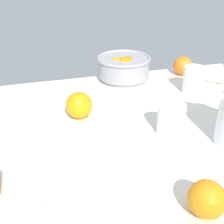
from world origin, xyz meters
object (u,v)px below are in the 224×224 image
at_px(loose_orange_3, 183,66).
at_px(loose_orange_1, 79,105).
at_px(second_glass, 193,81).
at_px(loose_orange_2, 207,199).
at_px(fruit_bowl, 124,67).
at_px(juice_glass, 167,121).

bearing_deg(loose_orange_3, loose_orange_1, -152.82).
distance_m(second_glass, loose_orange_2, 0.60).
bearing_deg(second_glass, loose_orange_3, 73.33).
xyz_separation_m(fruit_bowl, second_glass, (0.20, -0.19, -0.01)).
relative_size(loose_orange_2, loose_orange_3, 0.98).
xyz_separation_m(juice_glass, second_glass, (0.21, 0.23, 0.01)).
relative_size(loose_orange_1, loose_orange_3, 1.06).
bearing_deg(juice_glass, loose_orange_2, -100.71).
bearing_deg(fruit_bowl, loose_orange_2, -94.91).
bearing_deg(second_glass, fruit_bowl, 136.59).
relative_size(fruit_bowl, juice_glass, 2.45).
relative_size(second_glass, loose_orange_3, 1.27).
height_order(second_glass, loose_orange_1, second_glass).
bearing_deg(fruit_bowl, juice_glass, -90.82).
xyz_separation_m(second_glass, loose_orange_1, (-0.44, -0.08, -0.00)).
height_order(fruit_bowl, second_glass, same).
distance_m(juice_glass, loose_orange_2, 0.30).
relative_size(fruit_bowl, second_glass, 2.17).
relative_size(juice_glass, loose_orange_2, 1.15).
bearing_deg(fruit_bowl, loose_orange_1, -130.54).
bearing_deg(loose_orange_3, loose_orange_2, -114.33).
height_order(loose_orange_1, loose_orange_3, loose_orange_1).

